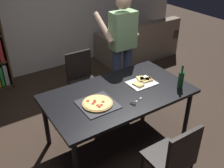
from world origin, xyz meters
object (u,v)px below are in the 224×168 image
at_px(dining_table, 119,97).
at_px(wine_bottle, 181,79).
at_px(couch, 138,45).
at_px(person_serving_pizza, 122,44).
at_px(kitchen_scissors, 135,102).
at_px(chair_near_camera, 174,157).
at_px(pepperoni_pizza_on_tray, 97,104).
at_px(chair_far_side, 82,77).

relative_size(dining_table, wine_bottle, 5.76).
xyz_separation_m(dining_table, wine_bottle, (0.72, -0.33, 0.18)).
xyz_separation_m(dining_table, couch, (1.90, 1.99, -0.38)).
distance_m(person_serving_pizza, kitchen_scissors, 1.23).
distance_m(dining_table, person_serving_pizza, 1.03).
xyz_separation_m(couch, person_serving_pizza, (-1.31, -1.21, 0.70)).
relative_size(couch, kitchen_scissors, 8.60).
distance_m(chair_near_camera, pepperoni_pizza_on_tray, 1.01).
relative_size(chair_far_side, kitchen_scissors, 4.53).
xyz_separation_m(couch, kitchen_scissors, (-1.87, -2.28, 0.45)).
height_order(dining_table, pepperoni_pizza_on_tray, pepperoni_pizza_on_tray).
distance_m(chair_far_side, person_serving_pizza, 0.80).
height_order(chair_far_side, kitchen_scissors, chair_far_side).
bearing_deg(pepperoni_pizza_on_tray, person_serving_pizza, 42.31).
bearing_deg(kitchen_scissors, pepperoni_pizza_on_tray, 151.94).
xyz_separation_m(dining_table, pepperoni_pizza_on_tray, (-0.35, -0.08, 0.08)).
height_order(dining_table, wine_bottle, wine_bottle).
bearing_deg(couch, dining_table, -133.73).
relative_size(chair_near_camera, wine_bottle, 2.85).
height_order(couch, wine_bottle, wine_bottle).
height_order(pepperoni_pizza_on_tray, kitchen_scissors, pepperoni_pizza_on_tray).
distance_m(chair_near_camera, couch, 3.54).
xyz_separation_m(chair_far_side, wine_bottle, (0.72, -1.33, 0.36)).
bearing_deg(wine_bottle, dining_table, 155.56).
xyz_separation_m(chair_near_camera, person_serving_pizza, (0.59, 1.78, 0.49)).
xyz_separation_m(pepperoni_pizza_on_tray, kitchen_scissors, (0.39, -0.21, -0.01)).
relative_size(pepperoni_pizza_on_tray, kitchen_scissors, 2.09).
bearing_deg(couch, pepperoni_pizza_on_tray, -137.42).
bearing_deg(person_serving_pizza, kitchen_scissors, -117.63).
relative_size(chair_far_side, person_serving_pizza, 0.51).
bearing_deg(pepperoni_pizza_on_tray, chair_near_camera, -68.93).
xyz_separation_m(wine_bottle, kitchen_scissors, (-0.69, 0.04, -0.11)).
height_order(chair_far_side, person_serving_pizza, person_serving_pizza).
xyz_separation_m(chair_near_camera, couch, (1.90, 2.98, -0.21)).
relative_size(dining_table, pepperoni_pizza_on_tray, 4.39).
distance_m(couch, pepperoni_pizza_on_tray, 3.09).
bearing_deg(chair_far_side, wine_bottle, -61.43).
bearing_deg(dining_table, wine_bottle, -24.44).
bearing_deg(person_serving_pizza, dining_table, -127.36).
bearing_deg(chair_near_camera, wine_bottle, 42.85).
relative_size(person_serving_pizza, wine_bottle, 5.54).
bearing_deg(pepperoni_pizza_on_tray, dining_table, 13.33).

